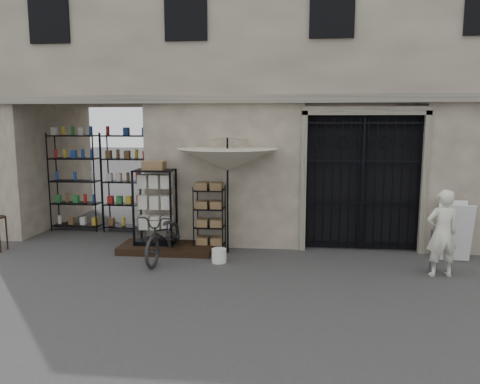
# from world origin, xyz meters

# --- Properties ---
(ground) EXTENTS (80.00, 80.00, 0.00)m
(ground) POSITION_xyz_m (0.00, 0.00, 0.00)
(ground) COLOR black
(ground) RESTS_ON ground
(main_building) EXTENTS (14.00, 4.00, 9.00)m
(main_building) POSITION_xyz_m (0.00, 4.00, 4.50)
(main_building) COLOR tan
(main_building) RESTS_ON ground
(shop_recess) EXTENTS (3.00, 1.70, 3.00)m
(shop_recess) POSITION_xyz_m (-4.50, 2.80, 1.50)
(shop_recess) COLOR black
(shop_recess) RESTS_ON ground
(shop_shelving) EXTENTS (2.70, 0.50, 2.50)m
(shop_shelving) POSITION_xyz_m (-4.55, 3.30, 1.25)
(shop_shelving) COLOR black
(shop_shelving) RESTS_ON ground
(iron_gate) EXTENTS (2.50, 0.21, 3.00)m
(iron_gate) POSITION_xyz_m (1.75, 2.28, 1.50)
(iron_gate) COLOR black
(iron_gate) RESTS_ON ground
(step_platform) EXTENTS (2.00, 0.90, 0.15)m
(step_platform) POSITION_xyz_m (-2.40, 1.55, 0.07)
(step_platform) COLOR black
(step_platform) RESTS_ON ground
(display_cabinet) EXTENTS (0.82, 0.51, 1.75)m
(display_cabinet) POSITION_xyz_m (-2.66, 1.62, 0.88)
(display_cabinet) COLOR black
(display_cabinet) RESTS_ON step_platform
(wire_rack) EXTENTS (0.74, 0.64, 1.42)m
(wire_rack) POSITION_xyz_m (-1.49, 1.73, 0.69)
(wire_rack) COLOR black
(wire_rack) RESTS_ON ground
(market_umbrella) EXTENTS (1.94, 1.98, 2.95)m
(market_umbrella) POSITION_xyz_m (-1.08, 1.59, 2.12)
(market_umbrella) COLOR black
(market_umbrella) RESTS_ON ground
(white_bucket) EXTENTS (0.32, 0.32, 0.28)m
(white_bucket) POSITION_xyz_m (-1.16, 0.90, 0.14)
(white_bucket) COLOR silver
(white_bucket) RESTS_ON ground
(bicycle) EXTENTS (0.73, 1.03, 1.87)m
(bicycle) POSITION_xyz_m (-2.30, 0.99, 0.00)
(bicycle) COLOR black
(bicycle) RESTS_ON ground
(steel_bollard) EXTENTS (0.19, 0.19, 0.81)m
(steel_bollard) POSITION_xyz_m (2.90, 0.75, 0.40)
(steel_bollard) COLOR slate
(steel_bollard) RESTS_ON ground
(shopkeeper) EXTENTS (0.86, 1.67, 0.38)m
(shopkeeper) POSITION_xyz_m (2.95, 0.54, 0.00)
(shopkeeper) COLOR silver
(shopkeeper) RESTS_ON ground
(easel_sign) EXTENTS (0.60, 0.68, 1.17)m
(easel_sign) POSITION_xyz_m (3.53, 1.56, 0.60)
(easel_sign) COLOR silver
(easel_sign) RESTS_ON ground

